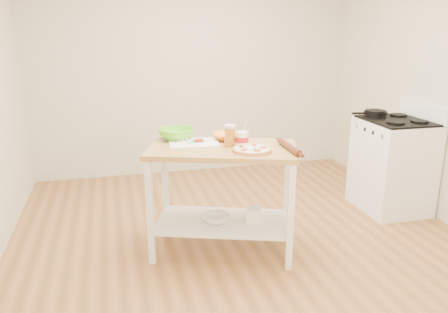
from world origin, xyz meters
The scene contains 15 objects.
room_shell centered at (0.00, 0.00, 1.35)m, with size 4.04×4.54×2.74m.
prep_island centered at (-0.21, 0.03, 0.65)m, with size 1.31×0.99×0.90m.
gas_stove centered at (1.69, 0.45, 0.47)m, with size 0.62×0.72×1.11m.
skillet centered at (1.58, 0.67, 0.98)m, with size 0.37×0.23×0.03m.
pizza centered at (-0.02, -0.16, 0.92)m, with size 0.30×0.30×0.05m.
cutting_board centered at (-0.41, 0.19, 0.91)m, with size 0.42×0.33×0.04m.
spatula centered at (-0.40, 0.19, 0.92)m, with size 0.15×0.07×0.01m.
knife centered at (-0.51, 0.36, 0.92)m, with size 0.27×0.05×0.01m.
orange_bowl centered at (-0.11, 0.25, 0.93)m, with size 0.23×0.23×0.06m, color orange.
green_bowl centered at (-0.52, 0.37, 0.95)m, with size 0.29×0.29×0.09m, color #67D521.
beer_pint centered at (-0.15, 0.04, 0.99)m, with size 0.09×0.09×0.17m.
yogurt_tub centered at (-0.05, 0.00, 0.96)m, with size 0.10×0.10×0.21m.
rolling_pin centered at (0.27, -0.19, 0.92)m, with size 0.05×0.05×0.41m, color #5C2715.
shelf_glass_bowl centered at (-0.27, 0.01, 0.29)m, with size 0.22×0.22×0.07m, color silver.
shelf_bin centered at (0.04, -0.05, 0.32)m, with size 0.12×0.12×0.12m, color white.
Camera 1 is at (-1.05, -3.22, 1.79)m, focal length 35.00 mm.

